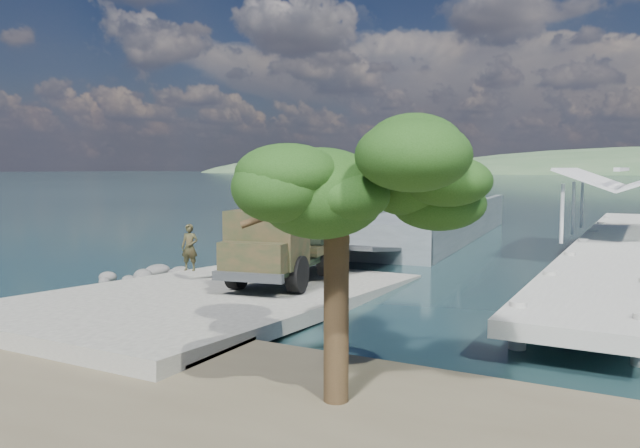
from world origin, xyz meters
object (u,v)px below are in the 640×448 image
at_px(landing_craft, 420,227).
at_px(military_truck, 296,229).
at_px(overhang_tree, 326,189).
at_px(soldier, 190,256).
at_px(pier, 619,232).

distance_m(landing_craft, military_truck, 21.98).
relative_size(military_truck, overhang_tree, 1.43).
bearing_deg(soldier, overhang_tree, -57.14).
bearing_deg(soldier, military_truck, 17.93).
bearing_deg(overhang_tree, soldier, 141.83).
xyz_separation_m(pier, military_truck, (-11.90, -15.96, 0.99)).
bearing_deg(landing_craft, military_truck, -89.61).
bearing_deg(overhang_tree, military_truck, 123.32).
height_order(landing_craft, overhang_tree, landing_craft).
xyz_separation_m(pier, overhang_tree, (-4.37, -27.43, 3.19)).
bearing_deg(landing_craft, soldier, -98.57).
height_order(pier, landing_craft, landing_craft).
relative_size(landing_craft, military_truck, 3.52).
bearing_deg(pier, soldier, -129.72).
height_order(pier, overhang_tree, overhang_tree).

